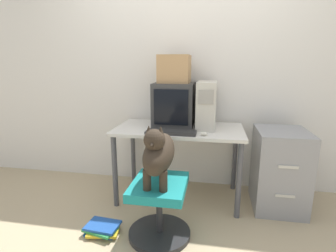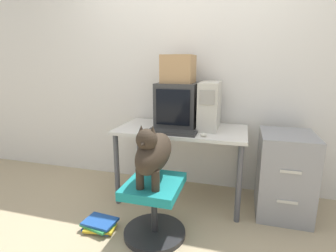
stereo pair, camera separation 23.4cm
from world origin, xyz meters
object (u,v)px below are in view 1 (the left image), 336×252
Objects in this scene: dog at (159,153)px; pc_tower at (206,105)px; crt_monitor at (174,104)px; book_stack_floor at (102,229)px; office_chair at (159,206)px; cardboard_box at (175,69)px; filing_cabinet at (279,169)px; keyboard at (171,132)px.

pc_tower is at bearing 66.87° from dog.
crt_monitor reaches higher than dog.
crt_monitor is 1.34m from book_stack_floor.
pc_tower reaches higher than dog.
crt_monitor is 1.44× the size of book_stack_floor.
pc_tower is at bearing 66.87° from office_chair.
cardboard_box is (0.00, 0.00, 0.35)m from crt_monitor.
dog is (0.00, -0.00, 0.45)m from office_chair.
office_chair is 1.67× the size of book_stack_floor.
dog is 1.27m from filing_cabinet.
pc_tower is at bearing -7.29° from cardboard_box.
office_chair is 1.63× the size of cardboard_box.
office_chair is at bearing -89.54° from cardboard_box.
filing_cabinet is at bearing 32.41° from office_chair.
keyboard is 1.48× the size of cardboard_box.
keyboard reaches higher than filing_cabinet.
crt_monitor is at bearing 172.83° from filing_cabinet.
keyboard is 0.60× the size of filing_cabinet.
cardboard_box reaches higher than office_chair.
office_chair is 0.45m from dog.
book_stack_floor is at bearing -134.06° from pc_tower.
crt_monitor is 0.74× the size of dog.
crt_monitor is 0.96× the size of pc_tower.
pc_tower reaches higher than keyboard.
dog reaches higher than filing_cabinet.
office_chair is 0.52m from book_stack_floor.
cardboard_box reaches higher than filing_cabinet.
crt_monitor is 1.41× the size of cardboard_box.
book_stack_floor is (-0.47, -0.07, -0.67)m from dog.
crt_monitor is at bearing 61.53° from book_stack_floor.
book_stack_floor is at bearing -154.32° from filing_cabinet.
cardboard_box is (-0.33, 0.04, 0.34)m from pc_tower.
keyboard is at bearing -168.09° from filing_cabinet.
book_stack_floor is (-0.46, -0.86, -0.92)m from crt_monitor.
cardboard_box reaches higher than keyboard.
book_stack_floor is (-1.51, -0.72, -0.34)m from filing_cabinet.
pc_tower is 0.48m from cardboard_box.
pc_tower is at bearing -6.62° from crt_monitor.
filing_cabinet is (1.02, 0.21, -0.38)m from keyboard.
pc_tower is 0.93m from filing_cabinet.
crt_monitor is 0.57× the size of filing_cabinet.
dog is at bearing -147.59° from filing_cabinet.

